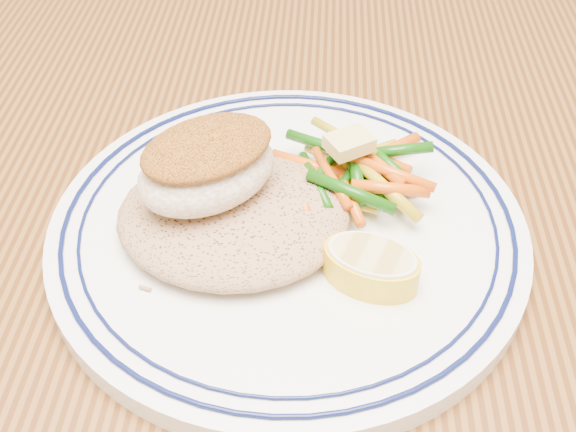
{
  "coord_description": "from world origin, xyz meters",
  "views": [
    {
      "loc": [
        0.03,
        -0.31,
        1.07
      ],
      "look_at": [
        0.01,
        0.01,
        0.77
      ],
      "focal_mm": 45.0,
      "sensor_mm": 36.0,
      "label": 1
    }
  ],
  "objects_px": {
    "dining_table": "(268,343)",
    "lemon_wedge": "(371,265)",
    "fish_fillet": "(207,165)",
    "plate": "(288,229)",
    "rice_pilaf": "(233,211)",
    "vegetable_pile": "(353,173)"
  },
  "relations": [
    {
      "from": "fish_fillet",
      "to": "rice_pilaf",
      "type": "bearing_deg",
      "value": -27.25
    },
    {
      "from": "fish_fillet",
      "to": "lemon_wedge",
      "type": "height_order",
      "value": "fish_fillet"
    },
    {
      "from": "dining_table",
      "to": "lemon_wedge",
      "type": "height_order",
      "value": "lemon_wedge"
    },
    {
      "from": "lemon_wedge",
      "to": "dining_table",
      "type": "bearing_deg",
      "value": 149.15
    },
    {
      "from": "dining_table",
      "to": "vegetable_pile",
      "type": "xyz_separation_m",
      "value": [
        0.05,
        0.04,
        0.13
      ]
    },
    {
      "from": "rice_pilaf",
      "to": "fish_fillet",
      "type": "height_order",
      "value": "fish_fillet"
    },
    {
      "from": "dining_table",
      "to": "lemon_wedge",
      "type": "bearing_deg",
      "value": -30.85
    },
    {
      "from": "plate",
      "to": "rice_pilaf",
      "type": "xyz_separation_m",
      "value": [
        -0.03,
        -0.01,
        0.02
      ]
    },
    {
      "from": "dining_table",
      "to": "fish_fillet",
      "type": "height_order",
      "value": "fish_fillet"
    },
    {
      "from": "rice_pilaf",
      "to": "fish_fillet",
      "type": "distance_m",
      "value": 0.03
    },
    {
      "from": "dining_table",
      "to": "plate",
      "type": "height_order",
      "value": "plate"
    },
    {
      "from": "plate",
      "to": "lemon_wedge",
      "type": "bearing_deg",
      "value": -42.6
    },
    {
      "from": "rice_pilaf",
      "to": "lemon_wedge",
      "type": "relative_size",
      "value": 2.12
    },
    {
      "from": "dining_table",
      "to": "fish_fillet",
      "type": "relative_size",
      "value": 14.31
    },
    {
      "from": "plate",
      "to": "vegetable_pile",
      "type": "relative_size",
      "value": 2.69
    },
    {
      "from": "rice_pilaf",
      "to": "dining_table",
      "type": "bearing_deg",
      "value": -2.74
    },
    {
      "from": "vegetable_pile",
      "to": "plate",
      "type": "bearing_deg",
      "value": -140.69
    },
    {
      "from": "vegetable_pile",
      "to": "dining_table",
      "type": "bearing_deg",
      "value": -143.1
    },
    {
      "from": "lemon_wedge",
      "to": "plate",
      "type": "bearing_deg",
      "value": 137.4
    },
    {
      "from": "plate",
      "to": "rice_pilaf",
      "type": "bearing_deg",
      "value": -168.4
    },
    {
      "from": "lemon_wedge",
      "to": "vegetable_pile",
      "type": "bearing_deg",
      "value": 96.83
    },
    {
      "from": "fish_fillet",
      "to": "vegetable_pile",
      "type": "relative_size",
      "value": 0.97
    }
  ]
}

